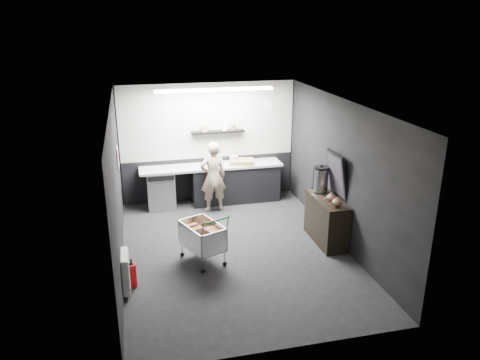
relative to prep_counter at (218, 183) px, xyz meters
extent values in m
plane|color=black|center=(-0.14, -2.42, -0.46)|extent=(5.50, 5.50, 0.00)
plane|color=white|center=(-0.14, -2.42, 2.24)|extent=(5.50, 5.50, 0.00)
plane|color=black|center=(-0.14, 0.33, 0.89)|extent=(5.50, 0.00, 5.50)
plane|color=black|center=(-0.14, -5.17, 0.89)|extent=(5.50, 0.00, 5.50)
plane|color=black|center=(-2.14, -2.42, 0.89)|extent=(0.00, 5.50, 5.50)
plane|color=black|center=(1.86, -2.42, 0.89)|extent=(0.00, 5.50, 5.50)
cube|color=#B6B6B2|center=(-0.14, 0.31, 1.39)|extent=(3.95, 0.02, 1.70)
cube|color=black|center=(-0.14, 0.31, 0.04)|extent=(3.95, 0.02, 1.00)
cube|color=black|center=(0.06, 0.20, 1.16)|extent=(1.20, 0.22, 0.04)
cylinder|color=white|center=(1.26, 0.30, 1.69)|extent=(0.20, 0.03, 0.20)
cube|color=silver|center=(-2.12, -1.12, 1.09)|extent=(0.02, 0.30, 0.40)
cube|color=red|center=(-2.11, -1.12, 1.16)|extent=(0.02, 0.22, 0.10)
cube|color=white|center=(-2.08, -3.32, -0.11)|extent=(0.10, 0.50, 0.60)
cube|color=white|center=(-0.14, -0.57, 2.21)|extent=(2.40, 0.20, 0.04)
cube|color=black|center=(0.41, 0.00, -0.03)|extent=(2.00, 0.56, 0.85)
cube|color=#A1A19D|center=(-0.14, 0.00, 0.42)|extent=(3.20, 0.60, 0.05)
cube|color=#9EA0A5|center=(-1.29, 0.00, -0.03)|extent=(0.60, 0.58, 0.85)
cube|color=black|center=(-1.29, -0.30, 0.32)|extent=(0.56, 0.02, 0.10)
imported|color=beige|center=(-0.18, -0.45, 0.33)|extent=(0.61, 0.43, 1.57)
cube|color=silver|center=(-0.77, -2.64, -0.16)|extent=(0.78, 0.94, 0.02)
cube|color=silver|center=(-1.02, -2.64, 0.04)|extent=(0.32, 0.75, 0.42)
cube|color=silver|center=(-0.52, -2.64, 0.04)|extent=(0.32, 0.75, 0.42)
cube|color=silver|center=(-0.77, -3.03, 0.04)|extent=(0.49, 0.21, 0.42)
cube|color=silver|center=(-0.77, -2.25, 0.04)|extent=(0.49, 0.21, 0.42)
cylinder|color=silver|center=(-0.99, -3.00, -0.30)|extent=(0.02, 0.02, 0.28)
cylinder|color=silver|center=(-0.55, -3.00, -0.30)|extent=(0.02, 0.02, 0.28)
cylinder|color=silver|center=(-0.99, -2.28, -0.30)|extent=(0.02, 0.02, 0.28)
cylinder|color=silver|center=(-0.55, -2.28, -0.30)|extent=(0.02, 0.02, 0.28)
cylinder|color=#227D28|center=(-0.77, -3.09, 0.48)|extent=(0.49, 0.22, 0.03)
cube|color=brown|center=(-0.88, -2.55, 0.02)|extent=(0.32, 0.35, 0.36)
cube|color=brown|center=(-0.64, -2.76, 0.00)|extent=(0.29, 0.32, 0.32)
cylinder|color=black|center=(-0.99, -3.00, -0.42)|extent=(0.08, 0.06, 0.08)
cylinder|color=black|center=(-0.99, -2.28, -0.42)|extent=(0.08, 0.06, 0.08)
cylinder|color=black|center=(-0.55, -3.00, -0.42)|extent=(0.08, 0.06, 0.08)
cylinder|color=black|center=(-0.55, -2.28, -0.42)|extent=(0.08, 0.06, 0.08)
cube|color=black|center=(1.63, -2.43, -0.02)|extent=(0.44, 1.16, 0.87)
cylinder|color=silver|center=(1.63, -2.04, 0.66)|extent=(0.29, 0.29, 0.45)
cylinder|color=black|center=(1.63, -2.04, 0.90)|extent=(0.29, 0.29, 0.04)
sphere|color=black|center=(1.63, -2.04, 0.94)|extent=(0.05, 0.05, 0.05)
ellipsoid|color=brown|center=(1.63, -2.57, 0.49)|extent=(0.17, 0.17, 0.14)
ellipsoid|color=brown|center=(1.63, -2.81, 0.49)|extent=(0.17, 0.17, 0.14)
cube|color=black|center=(1.80, -2.38, 0.85)|extent=(0.20, 0.68, 0.87)
cube|color=black|center=(1.78, -2.38, 0.85)|extent=(0.14, 0.58, 0.75)
cylinder|color=red|center=(-1.99, -3.22, -0.24)|extent=(0.14, 0.14, 0.39)
cone|color=black|center=(-1.99, -3.22, -0.02)|extent=(0.10, 0.10, 0.06)
cylinder|color=black|center=(-1.99, -3.22, 0.02)|extent=(0.03, 0.03, 0.06)
cube|color=olive|center=(0.56, -0.05, 0.49)|extent=(0.58, 0.48, 0.10)
cylinder|color=beige|center=(0.39, 0.00, 0.54)|extent=(0.19, 0.19, 0.19)
cube|color=white|center=(-0.19, -0.05, 0.53)|extent=(0.20, 0.17, 0.17)
camera|label=1|loc=(-1.81, -9.89, 3.62)|focal=35.00mm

